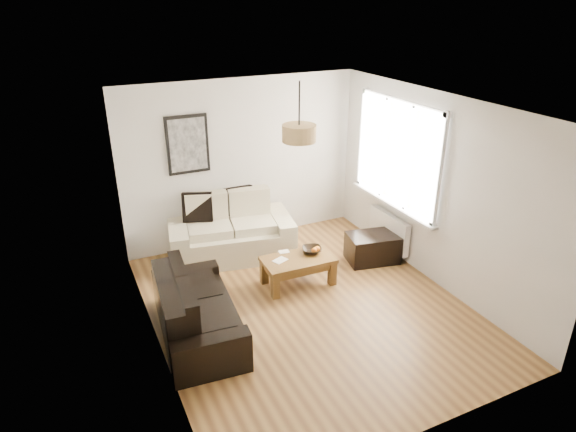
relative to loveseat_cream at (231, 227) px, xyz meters
name	(u,v)px	position (x,y,z in m)	size (l,w,h in m)	color
floor	(308,307)	(0.40, -1.78, -0.46)	(4.50, 4.50, 0.00)	brown
ceiling	(312,106)	(0.40, -1.78, 2.14)	(3.80, 4.50, 0.00)	white
wall_back	(243,162)	(0.40, 0.47, 0.84)	(3.80, 0.04, 2.60)	silver
wall_front	(437,316)	(0.40, -4.03, 0.84)	(3.80, 0.04, 2.60)	silver
wall_left	(148,247)	(-1.50, -1.78, 0.84)	(0.04, 4.50, 2.60)	silver
wall_right	(435,191)	(2.30, -1.78, 0.84)	(0.04, 4.50, 2.60)	silver
window_bay	(398,154)	(2.26, -0.98, 1.14)	(0.14, 1.90, 1.60)	white
radiator	(389,230)	(2.22, -0.98, -0.08)	(0.10, 0.90, 0.52)	white
poster	(188,145)	(-0.45, 0.44, 1.24)	(0.62, 0.04, 0.87)	black
pendant_shade	(299,133)	(0.40, -1.48, 1.77)	(0.40, 0.40, 0.20)	tan
loveseat_cream	(231,227)	(0.00, 0.00, 0.00)	(1.84, 1.01, 0.92)	beige
sofa_leather	(197,307)	(-1.03, -1.72, -0.09)	(1.72, 0.84, 0.74)	black
coffee_table	(298,271)	(0.55, -1.21, -0.26)	(0.98, 0.53, 0.40)	brown
ottoman	(373,248)	(1.85, -1.10, -0.24)	(0.75, 0.48, 0.43)	black
cushion_left	(198,207)	(-0.43, 0.22, 0.33)	(0.45, 0.14, 0.45)	black
cushion_right	(240,200)	(0.24, 0.22, 0.32)	(0.43, 0.13, 0.43)	black
fruit_bowl	(312,250)	(0.80, -1.13, -0.02)	(0.27, 0.27, 0.07)	black
orange_a	(314,251)	(0.81, -1.18, -0.02)	(0.08, 0.08, 0.08)	orange
orange_b	(317,249)	(0.87, -1.16, -0.02)	(0.08, 0.08, 0.08)	orange
orange_c	(315,250)	(0.83, -1.16, -0.02)	(0.07, 0.07, 0.07)	orange
papers	(280,260)	(0.30, -1.16, -0.05)	(0.19, 0.13, 0.01)	white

